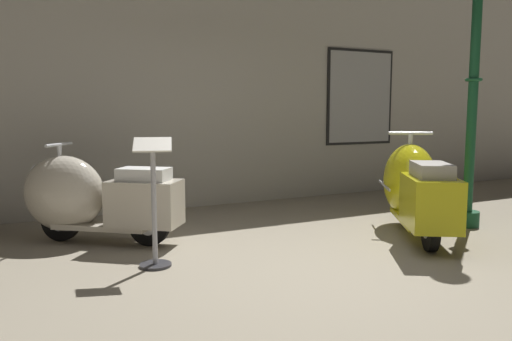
{
  "coord_description": "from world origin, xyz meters",
  "views": [
    {
      "loc": [
        -2.28,
        -3.36,
        1.36
      ],
      "look_at": [
        0.13,
        1.45,
        0.72
      ],
      "focal_mm": 35.54,
      "sensor_mm": 36.0,
      "label": 1
    }
  ],
  "objects_px": {
    "scooter_0": "(88,198)",
    "lamppost": "(475,61)",
    "info_stanchion": "(154,214)",
    "scooter_1": "(415,188)"
  },
  "relations": [
    {
      "from": "scooter_0",
      "to": "scooter_1",
      "type": "bearing_deg",
      "value": -162.37
    },
    {
      "from": "scooter_0",
      "to": "info_stanchion",
      "type": "relative_size",
      "value": 1.44
    },
    {
      "from": "lamppost",
      "to": "info_stanchion",
      "type": "distance_m",
      "value": 3.97
    },
    {
      "from": "scooter_0",
      "to": "lamppost",
      "type": "relative_size",
      "value": 0.5
    },
    {
      "from": "scooter_0",
      "to": "info_stanchion",
      "type": "bearing_deg",
      "value": 147.06
    },
    {
      "from": "scooter_0",
      "to": "info_stanchion",
      "type": "distance_m",
      "value": 1.17
    },
    {
      "from": "scooter_0",
      "to": "lamppost",
      "type": "height_order",
      "value": "lamppost"
    },
    {
      "from": "scooter_1",
      "to": "lamppost",
      "type": "distance_m",
      "value": 1.61
    },
    {
      "from": "scooter_0",
      "to": "scooter_1",
      "type": "xyz_separation_m",
      "value": [
        3.28,
        -1.21,
        0.04
      ]
    },
    {
      "from": "lamppost",
      "to": "info_stanchion",
      "type": "bearing_deg",
      "value": 178.0
    }
  ]
}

